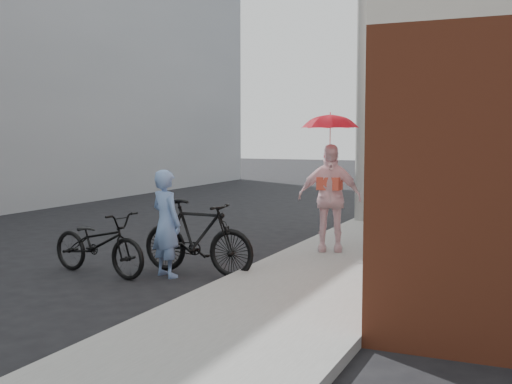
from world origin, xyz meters
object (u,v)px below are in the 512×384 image
Objects in this scene: utility_pole at (363,65)px; planter at (424,244)px; bike_right at (197,237)px; officer at (166,223)px; bike_left at (99,243)px; kimono_woman at (329,198)px.

planter is (1.90, -3.20, -3.28)m from utility_pole.
utility_pole is at bearing 120.74° from planter.
planter is at bearing -45.05° from bike_right.
officer reaches higher than bike_left.
planter is (4.05, 3.23, -0.24)m from bike_left.
bike_left is 1.41m from bike_right.
bike_right is (0.33, 0.31, -0.22)m from officer.
bike_right is at bearing -98.62° from utility_pole.
kimono_woman is at bearing -36.74° from bike_left.
officer is 0.50m from bike_right.
bike_left is (-2.15, -6.43, -3.04)m from utility_pole.
utility_pole reaches higher than officer.
utility_pole is at bearing -9.48° from bike_left.
bike_left is at bearing 117.47° from bike_right.
officer is at bearing 134.40° from bike_right.
bike_left is 0.98× the size of bike_right.
utility_pole is at bearing -6.93° from bike_right.
bike_right is (1.27, 0.61, 0.08)m from bike_left.
officer reaches higher than planter.
utility_pole reaches higher than kimono_woman.
utility_pole is 4.04× the size of kimono_woman.
planter is at bearing -113.23° from officer.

